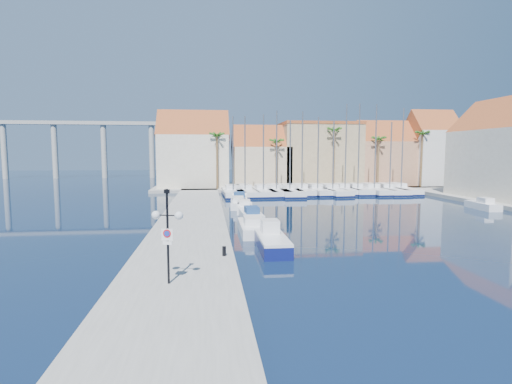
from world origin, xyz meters
TOP-DOWN VIEW (x-y plane):
  - ground at (0.00, 0.00)m, footprint 260.00×260.00m
  - quay_west at (-9.00, 13.50)m, footprint 6.00×77.00m
  - shore_north at (10.00, 48.00)m, footprint 54.00×16.00m
  - lamp_post at (-9.34, -6.47)m, footprint 1.45×0.68m
  - bollard at (-6.60, -1.80)m, footprint 0.23×0.23m
  - fishing_boat at (-3.28, 1.26)m, footprint 1.85×5.44m
  - motorboat_west_0 at (-3.99, 7.02)m, footprint 1.98×6.07m
  - motorboat_west_1 at (-3.40, 13.20)m, footprint 2.00×5.71m
  - motorboat_west_2 at (-3.52, 18.65)m, footprint 2.08×5.27m
  - motorboat_west_3 at (-3.94, 22.12)m, footprint 2.22×5.48m
  - motorboat_west_4 at (-3.44, 27.25)m, footprint 2.60×6.54m
  - motorboat_east_1 at (23.99, 17.49)m, footprint 1.93×5.01m
  - sailboat_0 at (-3.82, 35.31)m, footprint 3.25×11.34m
  - sailboat_1 at (-1.98, 36.02)m, footprint 3.61×11.98m
  - sailboat_2 at (0.79, 35.60)m, footprint 3.18×10.93m
  - sailboat_3 at (2.88, 36.13)m, footprint 3.34×11.68m
  - sailboat_4 at (4.89, 35.53)m, footprint 3.55×11.95m
  - sailboat_5 at (7.00, 36.40)m, footprint 3.28×10.57m
  - sailboat_6 at (9.37, 36.11)m, footprint 3.38×10.20m
  - sailboat_7 at (11.57, 35.45)m, footprint 3.69×11.09m
  - sailboat_8 at (13.92, 36.36)m, footprint 2.71×9.21m
  - sailboat_9 at (15.97, 36.15)m, footprint 2.96×9.75m
  - sailboat_10 at (18.54, 35.95)m, footprint 3.08×11.02m
  - sailboat_11 at (20.99, 35.70)m, footprint 3.16×10.89m
  - sailboat_12 at (23.20, 36.28)m, footprint 3.54×11.22m
  - building_0 at (-10.00, 47.00)m, footprint 12.30×9.00m
  - building_1 at (2.00, 47.00)m, footprint 10.30×8.00m
  - building_2 at (13.00, 48.00)m, footprint 14.20×10.20m
  - building_3 at (25.00, 47.00)m, footprint 10.30×8.00m
  - building_4 at (34.00, 46.00)m, footprint 8.30×8.00m
  - building_6 at (32.00, 24.00)m, footprint 9.00×14.30m
  - palm_0 at (-6.00, 42.00)m, footprint 2.60×2.60m
  - palm_1 at (4.00, 42.00)m, footprint 2.60×2.60m
  - palm_2 at (14.00, 42.00)m, footprint 2.60×2.60m
  - palm_3 at (22.00, 42.00)m, footprint 2.60×2.60m
  - palm_4 at (30.00, 42.00)m, footprint 2.60×2.60m
  - viaduct at (-39.07, 82.00)m, footprint 48.00×2.20m

SIDE VIEW (x-z plane):
  - ground at x=0.00m, z-range 0.00..0.00m
  - quay_west at x=-9.00m, z-range 0.00..0.50m
  - shore_north at x=10.00m, z-range 0.00..0.50m
  - motorboat_west_0 at x=-3.99m, z-range -0.19..1.21m
  - motorboat_west_1 at x=-3.40m, z-range -0.19..1.21m
  - motorboat_west_3 at x=-3.94m, z-range -0.19..1.21m
  - motorboat_west_4 at x=-3.44m, z-range -0.19..1.21m
  - motorboat_west_2 at x=-3.52m, z-range -0.19..1.21m
  - motorboat_east_1 at x=23.99m, z-range -0.19..1.21m
  - sailboat_4 at x=4.89m, z-range -5.15..6.25m
  - sailboat_1 at x=-1.98m, z-range -5.41..6.53m
  - sailboat_7 at x=11.57m, z-range -5.09..6.21m
  - sailboat_11 at x=20.99m, z-range -5.07..6.19m
  - sailboat_0 at x=-3.82m, z-range -5.37..6.49m
  - sailboat_3 at x=2.88m, z-range -5.85..6.98m
  - sailboat_2 at x=0.79m, z-range -5.53..6.66m
  - sailboat_6 at x=9.37m, z-range -5.41..6.56m
  - sailboat_12 at x=23.20m, z-range -6.17..7.33m
  - sailboat_5 at x=7.00m, z-range -5.82..6.99m
  - sailboat_10 at x=18.54m, z-range -6.41..7.59m
  - sailboat_9 at x=15.97m, z-range -6.44..7.67m
  - sailboat_8 at x=13.92m, z-range -6.38..7.63m
  - fishing_boat at x=-3.28m, z-range -0.32..1.58m
  - bollard at x=-6.60m, z-range 0.50..1.07m
  - lamp_post at x=-9.34m, z-range 1.19..5.57m
  - building_1 at x=2.00m, z-range -0.20..10.80m
  - building_3 at x=25.00m, z-range -0.14..11.86m
  - building_2 at x=13.00m, z-range 0.51..12.01m
  - building_6 at x=32.00m, z-range -0.23..13.27m
  - building_0 at x=-10.00m, z-range -0.23..13.27m
  - building_4 at x=34.00m, z-range -0.03..13.97m
  - palm_1 at x=4.00m, z-range 3.56..12.71m
  - palm_3 at x=22.00m, z-range 3.78..13.43m
  - palm_0 at x=-6.00m, z-range 4.00..14.15m
  - palm_4 at x=30.00m, z-range 4.22..14.87m
  - palm_2 at x=14.00m, z-range 4.44..15.59m
  - viaduct at x=-39.07m, z-range 3.02..17.47m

